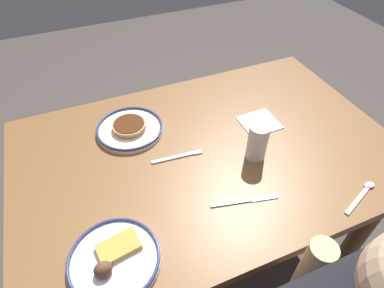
# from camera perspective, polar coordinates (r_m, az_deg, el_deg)

# --- Properties ---
(ground_plane) EXTENTS (6.00, 6.00, 0.00)m
(ground_plane) POSITION_cam_1_polar(r_m,az_deg,el_deg) (1.82, 2.01, -17.42)
(ground_plane) COLOR #46403B
(dining_table) EXTENTS (1.44, 0.94, 0.73)m
(dining_table) POSITION_cam_1_polar(r_m,az_deg,el_deg) (1.30, 2.69, -4.18)
(dining_table) COLOR brown
(dining_table) RESTS_ON ground_plane
(plate_near_main) EXTENTS (0.27, 0.27, 0.04)m
(plate_near_main) POSITION_cam_1_polar(r_m,az_deg,el_deg) (1.32, -10.99, 2.77)
(plate_near_main) COLOR silver
(plate_near_main) RESTS_ON dining_table
(plate_center_pancakes) EXTENTS (0.26, 0.26, 0.05)m
(plate_center_pancakes) POSITION_cam_1_polar(r_m,az_deg,el_deg) (0.98, -13.68, -19.22)
(plate_center_pancakes) COLOR white
(plate_center_pancakes) RESTS_ON dining_table
(drinking_glass) EXTENTS (0.07, 0.07, 0.15)m
(drinking_glass) POSITION_cam_1_polar(r_m,az_deg,el_deg) (1.18, 11.47, 0.04)
(drinking_glass) COLOR silver
(drinking_glass) RESTS_ON dining_table
(paper_napkin) EXTENTS (0.15, 0.14, 0.00)m
(paper_napkin) POSITION_cam_1_polar(r_m,az_deg,el_deg) (1.37, 11.83, 3.75)
(paper_napkin) COLOR white
(paper_napkin) RESTS_ON dining_table
(fork_near) EXTENTS (0.20, 0.03, 0.01)m
(fork_near) POSITION_cam_1_polar(r_m,az_deg,el_deg) (1.20, -2.56, -2.26)
(fork_near) COLOR silver
(fork_near) RESTS_ON dining_table
(butter_knife) EXTENTS (0.23, 0.07, 0.01)m
(butter_knife) POSITION_cam_1_polar(r_m,az_deg,el_deg) (1.08, 9.25, -9.86)
(butter_knife) COLOR silver
(butter_knife) RESTS_ON dining_table
(tea_spoon) EXTENTS (0.18, 0.08, 0.01)m
(tea_spoon) POSITION_cam_1_polar(r_m,az_deg,el_deg) (1.23, 28.11, -7.63)
(tea_spoon) COLOR silver
(tea_spoon) RESTS_ON dining_table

